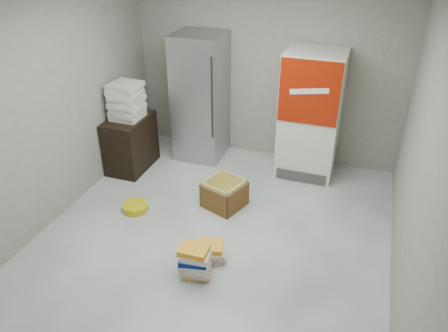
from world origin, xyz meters
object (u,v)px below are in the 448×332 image
Objects in this scene: coke_cooler at (310,115)px; phonebook_stack_main at (195,262)px; wood_shelf at (131,143)px; steel_fridge at (200,98)px; cardboard_box at (224,195)px.

phonebook_stack_main is (-0.71, -2.55, -0.72)m from coke_cooler.
phonebook_stack_main is at bearing -105.52° from coke_cooler.
steel_fridge is at bearing 41.31° from wood_shelf.
phonebook_stack_main is at bearing -64.24° from cardboard_box.
steel_fridge is at bearing 102.60° from phonebook_stack_main.
cardboard_box reaches higher than phonebook_stack_main.
cardboard_box is at bearing -124.23° from coke_cooler.
wood_shelf is 2.55m from phonebook_stack_main.
phonebook_stack_main is 1.32m from cardboard_box.
steel_fridge reaches higher than phonebook_stack_main.
steel_fridge is 2.83m from phonebook_stack_main.
cardboard_box is (-0.84, -1.23, -0.75)m from coke_cooler.
coke_cooler is at bearing 66.86° from phonebook_stack_main.
wood_shelf is 2.20× the size of phonebook_stack_main.
steel_fridge is 2.37× the size of wood_shelf.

